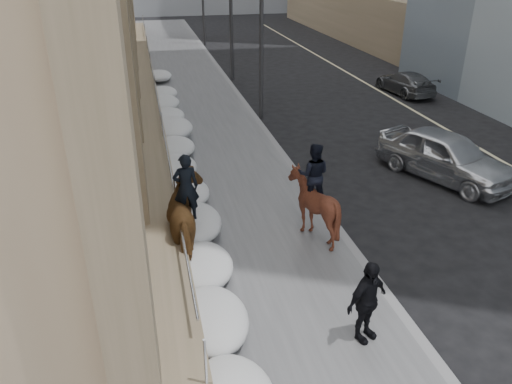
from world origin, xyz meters
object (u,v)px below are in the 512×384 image
(car_silver, at_px, (445,155))
(car_grey, at_px, (405,83))
(mounted_horse_left, at_px, (190,217))
(mounted_horse_right, at_px, (313,200))
(pedestrian, at_px, (367,302))

(car_silver, height_order, car_grey, car_silver)
(mounted_horse_left, xyz_separation_m, mounted_horse_right, (3.29, 0.25, -0.03))
(mounted_horse_left, bearing_deg, car_silver, -164.07)
(mounted_horse_left, distance_m, car_grey, 18.85)
(car_silver, xyz_separation_m, car_grey, (4.09, 10.49, -0.23))
(mounted_horse_left, distance_m, pedestrian, 4.88)
(mounted_horse_left, relative_size, mounted_horse_right, 1.04)
(mounted_horse_left, relative_size, pedestrian, 1.50)
(pedestrian, distance_m, car_silver, 9.12)
(pedestrian, bearing_deg, mounted_horse_right, 61.50)
(mounted_horse_right, xyz_separation_m, pedestrian, (-0.27, -4.07, -0.16))
(mounted_horse_left, xyz_separation_m, pedestrian, (3.02, -3.83, -0.19))
(mounted_horse_right, relative_size, car_silver, 0.53)
(mounted_horse_right, bearing_deg, mounted_horse_left, 25.14)
(mounted_horse_left, bearing_deg, mounted_horse_right, -178.54)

